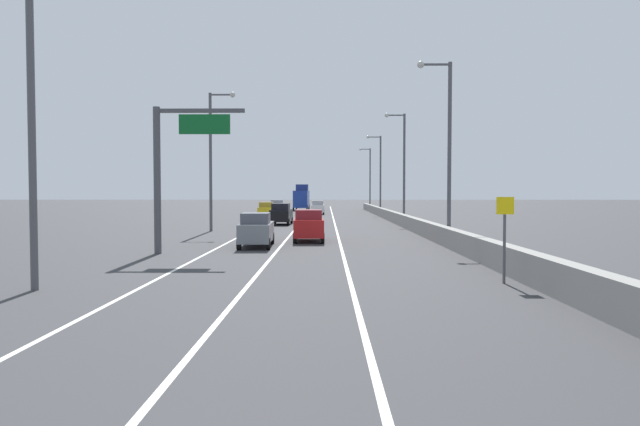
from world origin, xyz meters
The scene contains 20 objects.
ground_plane centered at (0.00, 64.00, 0.00)m, with size 320.00×320.00×0.00m, color #38383A.
lane_stripe_left centered at (-5.50, 55.00, 0.00)m, with size 0.16×130.00×0.00m, color silver.
lane_stripe_center centered at (-2.00, 55.00, 0.00)m, with size 0.16×130.00×0.00m, color silver.
lane_stripe_right centered at (1.50, 55.00, 0.00)m, with size 0.16×130.00×0.00m, color silver.
jersey_barrier_right centered at (7.72, 40.00, 0.55)m, with size 0.60×120.00×1.10m, color gray.
overhead_sign_gantry centered at (-7.26, 25.72, 4.73)m, with size 4.68×0.36×7.50m.
speed_advisory_sign centered at (6.82, 16.44, 1.76)m, with size 0.60×0.11×3.00m.
lamp_post_right_second centered at (7.98, 31.76, 6.35)m, with size 2.14×0.44×11.16m.
lamp_post_right_third centered at (8.35, 54.61, 6.35)m, with size 2.14×0.44×11.16m.
lamp_post_right_fourth centered at (8.13, 77.47, 6.35)m, with size 2.14×0.44×11.16m.
lamp_post_right_fifth centered at (8.42, 100.32, 6.35)m, with size 2.14×0.44×11.16m.
lamp_post_left_near centered at (-8.52, 14.91, 6.35)m, with size 2.14×0.44×11.16m.
lamp_post_left_mid centered at (-8.42, 42.33, 6.35)m, with size 2.14×0.44×11.16m.
car_black_0 centered at (-3.71, 51.52, 1.03)m, with size 2.02×4.43×2.06m.
car_white_1 centered at (-0.55, 76.99, 0.96)m, with size 1.88×4.24×1.94m.
car_silver_2 centered at (-6.47, 78.48, 0.99)m, with size 1.84×4.33×2.00m.
car_yellow_3 centered at (-6.54, 64.84, 0.97)m, with size 1.98×4.76×1.94m.
car_red_4 centered at (-0.48, 32.96, 1.01)m, with size 2.05×4.21×2.04m.
car_gray_5 centered at (-3.37, 29.31, 0.99)m, with size 1.96×4.66×1.98m.
box_truck centered at (-3.61, 94.26, 2.05)m, with size 2.59×8.07×4.47m.
Camera 1 is at (0.65, -3.10, 3.18)m, focal length 31.76 mm.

